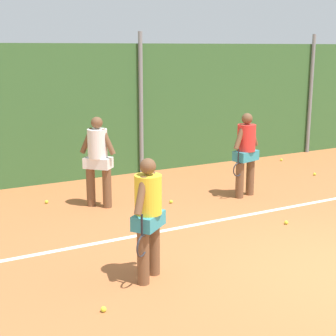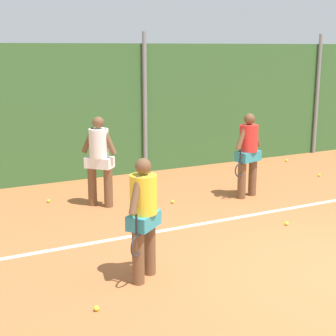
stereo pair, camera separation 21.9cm
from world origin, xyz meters
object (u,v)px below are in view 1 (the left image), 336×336
at_px(tennis_ball_3, 281,160).
at_px(tennis_ball_11, 104,309).
at_px(tennis_ball_2, 171,202).
at_px(player_backcourt_far, 98,157).
at_px(player_foreground_near, 148,213).
at_px(tennis_ball_9, 286,222).
at_px(tennis_ball_7, 315,174).
at_px(tennis_ball_6, 47,202).
at_px(player_midcourt, 246,150).

bearing_deg(tennis_ball_3, tennis_ball_11, -143.51).
bearing_deg(tennis_ball_2, tennis_ball_11, -129.04).
bearing_deg(player_backcourt_far, tennis_ball_11, 115.15).
height_order(player_foreground_near, tennis_ball_9, player_foreground_near).
height_order(tennis_ball_2, tennis_ball_7, same).
xyz_separation_m(player_backcourt_far, tennis_ball_11, (-1.38, -3.76, -0.93)).
bearing_deg(tennis_ball_11, player_foreground_near, 32.29).
relative_size(tennis_ball_7, tennis_ball_9, 1.00).
relative_size(player_backcourt_far, tennis_ball_2, 25.84).
bearing_deg(tennis_ball_7, player_backcourt_far, 178.50).
bearing_deg(player_backcourt_far, tennis_ball_9, -179.88).
bearing_deg(tennis_ball_11, tennis_ball_6, 82.98).
bearing_deg(tennis_ball_2, tennis_ball_7, 4.70).
distance_m(tennis_ball_2, tennis_ball_3, 4.77).
relative_size(tennis_ball_2, tennis_ball_6, 1.00).
relative_size(tennis_ball_7, tennis_ball_11, 1.00).
distance_m(tennis_ball_7, tennis_ball_9, 3.69).
bearing_deg(tennis_ball_6, tennis_ball_3, 6.95).
distance_m(player_midcourt, tennis_ball_7, 2.71).
xyz_separation_m(player_foreground_near, tennis_ball_2, (1.83, 2.76, -0.86)).
bearing_deg(tennis_ball_7, tennis_ball_11, -151.59).
relative_size(player_foreground_near, tennis_ball_2, 24.33).
distance_m(tennis_ball_2, tennis_ball_11, 4.24).
bearing_deg(tennis_ball_11, player_backcourt_far, 69.87).
distance_m(player_midcourt, tennis_ball_2, 1.81).
distance_m(player_backcourt_far, tennis_ball_6, 1.41).
xyz_separation_m(tennis_ball_2, tennis_ball_3, (4.37, 1.92, 0.00)).
xyz_separation_m(player_midcourt, tennis_ball_7, (2.48, 0.60, -0.91)).
distance_m(tennis_ball_3, tennis_ball_7, 1.62).
distance_m(tennis_ball_9, tennis_ball_11, 4.04).
distance_m(player_backcourt_far, tennis_ball_2, 1.66).
bearing_deg(tennis_ball_2, player_backcourt_far, 159.97).
height_order(tennis_ball_6, tennis_ball_7, same).
distance_m(player_midcourt, tennis_ball_3, 3.69).
xyz_separation_m(tennis_ball_3, tennis_ball_6, (-6.50, -0.79, 0.00)).
xyz_separation_m(player_midcourt, tennis_ball_2, (-1.54, 0.27, -0.91)).
height_order(player_foreground_near, tennis_ball_2, player_foreground_near).
bearing_deg(tennis_ball_6, player_backcourt_far, -38.10).
bearing_deg(tennis_ball_7, player_foreground_near, -152.16).
bearing_deg(player_foreground_near, tennis_ball_2, -161.09).
height_order(tennis_ball_3, tennis_ball_9, same).
height_order(player_foreground_near, player_midcourt, player_midcourt).
xyz_separation_m(tennis_ball_2, tennis_ball_9, (1.15, -1.99, 0.00)).
distance_m(player_backcourt_far, tennis_ball_9, 3.58).
bearing_deg(tennis_ball_11, tennis_ball_3, 36.49).
height_order(tennis_ball_7, tennis_ball_9, same).
distance_m(player_midcourt, tennis_ball_11, 5.26).
height_order(tennis_ball_6, tennis_ball_9, same).
xyz_separation_m(player_backcourt_far, tennis_ball_6, (-0.83, 0.65, -0.93)).
xyz_separation_m(player_foreground_near, tennis_ball_7, (5.86, 3.09, -0.86)).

